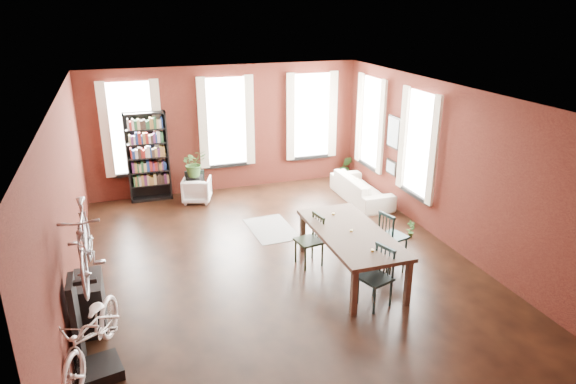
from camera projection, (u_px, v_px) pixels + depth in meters
name	position (u px, v px, depth m)	size (l,w,h in m)	color
room	(282.00, 146.00, 9.50)	(9.00, 9.04, 3.22)	black
dining_table	(350.00, 254.00, 9.15)	(1.14, 2.52, 0.86)	brown
dining_chair_a	(375.00, 278.00, 8.22)	(0.46, 0.46, 1.00)	#1C3B3E
dining_chair_b	(309.00, 241.00, 9.52)	(0.45, 0.45, 0.97)	#1F2F1C
dining_chair_c	(398.00, 257.00, 9.10)	(0.37, 0.37, 0.79)	black
dining_chair_d	(393.00, 236.00, 9.70)	(0.45, 0.45, 0.98)	#193537
bookshelf	(148.00, 157.00, 12.47)	(1.00, 0.32, 2.20)	black
white_armchair	(197.00, 188.00, 12.60)	(0.66, 0.61, 0.67)	white
cream_sofa	(362.00, 184.00, 12.67)	(2.08, 0.61, 0.81)	beige
striped_rug	(271.00, 229.00, 11.16)	(0.89, 1.42, 0.01)	black
bike_trainer	(100.00, 370.00, 6.79)	(0.54, 0.54, 0.16)	black
bike_wall_rack	(76.00, 324.00, 6.79)	(0.16, 0.60, 1.30)	black
console_table	(90.00, 303.00, 7.72)	(0.40, 0.80, 0.80)	black
plant_stand	(196.00, 188.00, 12.66)	(0.32, 0.32, 0.64)	black
plant_by_sofa	(345.00, 173.00, 14.38)	(0.35, 0.63, 0.28)	#285220
plant_small	(410.00, 234.00, 10.77)	(0.19, 0.36, 0.13)	#306026
bicycle_floor	(87.00, 304.00, 6.46)	(0.64, 0.97, 1.84)	silver
bicycle_hung	(81.00, 219.00, 6.35)	(0.47, 1.00, 1.66)	#A5A8AD
plant_on_stand	(194.00, 166.00, 12.45)	(0.59, 0.66, 0.51)	#345D25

